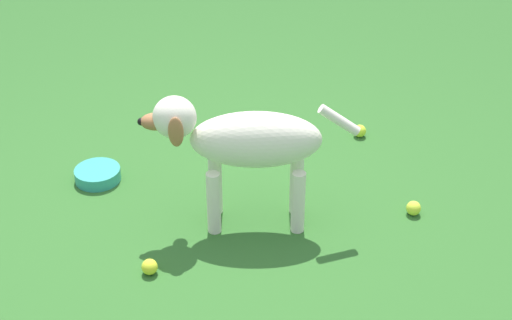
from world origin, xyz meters
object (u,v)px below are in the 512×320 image
at_px(tennis_ball_1, 360,131).
at_px(tennis_ball_3, 150,267).
at_px(dog, 243,142).
at_px(water_bowl, 98,174).
at_px(tennis_ball_0, 414,208).

bearing_deg(tennis_ball_1, tennis_ball_3, 162.13).
distance_m(dog, water_bowl, 0.87).
distance_m(tennis_ball_1, water_bowl, 1.37).
bearing_deg(tennis_ball_0, tennis_ball_3, 133.42).
height_order(tennis_ball_0, tennis_ball_3, same).
relative_size(tennis_ball_0, water_bowl, 0.30).
distance_m(dog, tennis_ball_1, 1.02).
xyz_separation_m(dog, tennis_ball_3, (-0.48, 0.20, -0.38)).
relative_size(tennis_ball_0, tennis_ball_3, 1.00).
height_order(tennis_ball_1, water_bowl, tennis_ball_1).
bearing_deg(water_bowl, tennis_ball_3, -130.27).
relative_size(tennis_ball_1, water_bowl, 0.30).
bearing_deg(tennis_ball_0, tennis_ball_1, 37.19).
distance_m(dog, tennis_ball_3, 0.64).
bearing_deg(dog, tennis_ball_1, -129.42).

